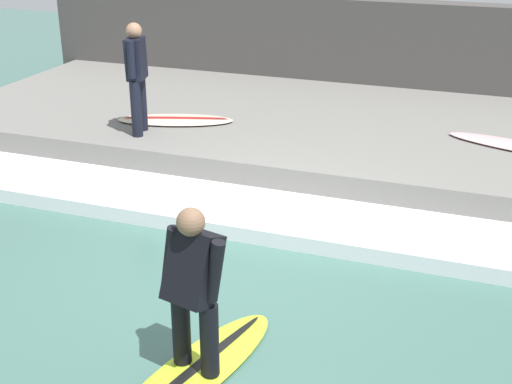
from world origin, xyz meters
The scene contains 8 objects.
ground_plane centered at (0.00, 0.00, 0.00)m, with size 28.00×28.00×0.00m, color #426B60.
concrete_ledge centered at (3.98, 0.00, 0.24)m, with size 4.40×11.90×0.48m, color slate.
back_wall centered at (6.43, 0.00, 0.96)m, with size 0.50×12.50×1.92m, color #474442.
wave_foam_crest centered at (1.20, 0.00, 0.09)m, with size 1.17×11.31×0.18m, color white.
surfboard_riding centered at (-1.69, -0.27, 0.03)m, with size 2.02×1.00×0.07m.
surfer_riding centered at (-1.69, -0.27, 0.85)m, with size 0.48×0.60×1.42m.
surfer_waiting_near centered at (2.44, 2.44, 1.35)m, with size 0.51×0.30×1.54m.
surfboard_waiting_near centered at (3.08, 2.21, 0.51)m, with size 1.08×1.81×0.07m.
Camera 1 is at (-6.02, -2.36, 3.63)m, focal length 50.00 mm.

